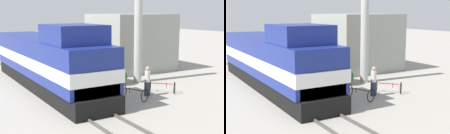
% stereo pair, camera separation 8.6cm
% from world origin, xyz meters
% --- Properties ---
extents(ground_plane, '(120.00, 120.00, 0.00)m').
position_xyz_m(ground_plane, '(0.00, 0.00, 0.00)').
color(ground_plane, gray).
extents(rail_near, '(0.08, 32.20, 0.15)m').
position_xyz_m(rail_near, '(-0.72, 0.00, 0.07)').
color(rail_near, '#4C4742').
rests_on(rail_near, ground_plane).
extents(rail_far, '(0.08, 32.20, 0.15)m').
position_xyz_m(rail_far, '(0.72, 0.00, 0.07)').
color(rail_far, '#4C4742').
rests_on(rail_far, ground_plane).
extents(locomotive, '(3.02, 15.19, 4.40)m').
position_xyz_m(locomotive, '(0.00, 1.85, 1.84)').
color(locomotive, black).
rests_on(locomotive, ground_plane).
extents(utility_pole, '(1.80, 0.58, 8.58)m').
position_xyz_m(utility_pole, '(6.19, 0.30, 4.32)').
color(utility_pole, '#B2B2AD').
rests_on(utility_pole, ground_plane).
extents(vendor_umbrella, '(2.34, 2.34, 2.04)m').
position_xyz_m(vendor_umbrella, '(3.97, 0.90, 1.78)').
color(vendor_umbrella, '#4C4C4C').
rests_on(vendor_umbrella, ground_plane).
extents(billboard_sign, '(2.42, 0.12, 3.78)m').
position_xyz_m(billboard_sign, '(7.22, 4.91, 2.82)').
color(billboard_sign, '#595959').
rests_on(billboard_sign, ground_plane).
extents(shrub_cluster, '(1.02, 1.02, 1.02)m').
position_xyz_m(shrub_cluster, '(4.86, 0.55, 0.51)').
color(shrub_cluster, '#236028').
rests_on(shrub_cluster, ground_plane).
extents(person_bystander, '(0.34, 0.34, 1.82)m').
position_xyz_m(person_bystander, '(4.43, -3.12, 1.00)').
color(person_bystander, '#2D3347').
rests_on(person_bystander, ground_plane).
extents(bicycle, '(1.63, 1.69, 0.74)m').
position_xyz_m(bicycle, '(5.72, -2.99, 0.38)').
color(bicycle, black).
rests_on(bicycle, ground_plane).
extents(bicycle_spare, '(1.26, 1.80, 0.77)m').
position_xyz_m(bicycle_spare, '(3.25, -3.33, 0.39)').
color(bicycle_spare, black).
rests_on(bicycle_spare, ground_plane).
extents(building_block_distant, '(6.09, 5.95, 4.88)m').
position_xyz_m(building_block_distant, '(8.85, 5.07, 2.44)').
color(building_block_distant, '#999E93').
rests_on(building_block_distant, ground_plane).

